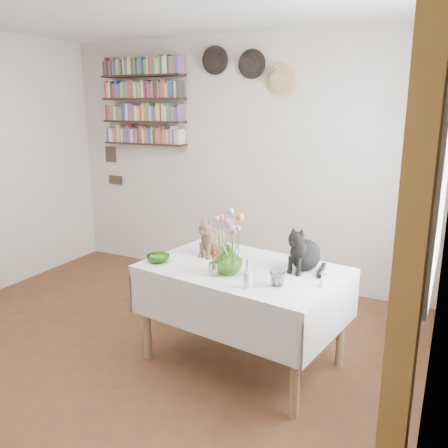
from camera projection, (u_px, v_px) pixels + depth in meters
The scene contains 16 objects.
room at pixel (88, 200), 2.94m from camera, with size 4.08×4.58×2.58m.
window at pixel (443, 181), 2.75m from camera, with size 0.12×1.52×1.32m.
curtain at pixel (411, 267), 2.04m from camera, with size 0.12×0.38×2.10m, color brown.
dining_table at pixel (243, 291), 3.34m from camera, with size 1.48×1.07×0.73m.
tabby_cat at pixel (214, 235), 3.55m from camera, with size 0.20×0.26×0.30m, color brown, non-canonical shape.
black_cat at pixel (306, 247), 3.21m from camera, with size 0.22×0.27×0.32m, color black, non-canonical shape.
flower_vase at pixel (228, 259), 3.15m from camera, with size 0.19×0.19×0.20m, color #72BD3A.
green_bowl at pixel (158, 258), 3.40m from camera, with size 0.17×0.17×0.05m, color #72BD3A.
drinking_glass at pixel (277, 279), 2.95m from camera, with size 0.10×0.10×0.10m, color white.
candlestick at pixel (248, 278), 2.91m from camera, with size 0.05×0.05×0.19m.
berry_jar at pixel (213, 261), 3.11m from camera, with size 0.06×0.06×0.23m.
porcelain_figurine at pixel (323, 280), 2.93m from camera, with size 0.05×0.05×0.10m.
flower_bouquet at pixel (229, 224), 3.10m from camera, with size 0.17×0.13×0.39m.
bookshelf_unit at pixel (143, 102), 5.14m from camera, with size 1.00×0.16×0.91m.
wall_hats at pixel (248, 68), 4.56m from camera, with size 0.98×0.09×0.48m.
wall_art_plaques at pixel (113, 165), 5.60m from camera, with size 0.21×0.02×0.44m.
Camera 1 is at (2.03, -2.21, 1.83)m, focal length 38.00 mm.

